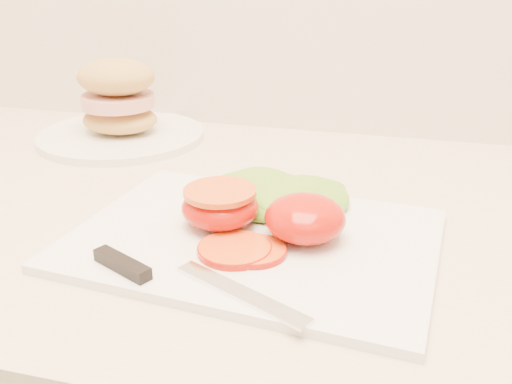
# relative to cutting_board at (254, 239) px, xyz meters

# --- Properties ---
(cutting_board) EXTENTS (0.39, 0.30, 0.01)m
(cutting_board) POSITION_rel_cutting_board_xyz_m (0.00, 0.00, 0.00)
(cutting_board) COLOR white
(cutting_board) RESTS_ON counter
(tomato_half_dome) EXTENTS (0.08, 0.08, 0.05)m
(tomato_half_dome) POSITION_rel_cutting_board_xyz_m (0.05, 0.01, 0.03)
(tomato_half_dome) COLOR #AF0F06
(tomato_half_dome) RESTS_ON cutting_board
(tomato_half_cut) EXTENTS (0.08, 0.08, 0.04)m
(tomato_half_cut) POSITION_rel_cutting_board_xyz_m (-0.04, 0.01, 0.03)
(tomato_half_cut) COLOR #AF0F06
(tomato_half_cut) RESTS_ON cutting_board
(tomato_slice_0) EXTENTS (0.07, 0.07, 0.01)m
(tomato_slice_0) POSITION_rel_cutting_board_xyz_m (-0.01, -0.04, 0.01)
(tomato_slice_0) COLOR #D4611F
(tomato_slice_0) RESTS_ON cutting_board
(tomato_slice_1) EXTENTS (0.06, 0.06, 0.01)m
(tomato_slice_1) POSITION_rel_cutting_board_xyz_m (0.01, -0.04, 0.01)
(tomato_slice_1) COLOR #D4611F
(tomato_slice_1) RESTS_ON cutting_board
(lettuce_leaf_0) EXTENTS (0.17, 0.16, 0.03)m
(lettuce_leaf_0) POSITION_rel_cutting_board_xyz_m (-0.01, 0.08, 0.02)
(lettuce_leaf_0) COLOR #6DB12F
(lettuce_leaf_0) RESTS_ON cutting_board
(lettuce_leaf_1) EXTENTS (0.15, 0.14, 0.03)m
(lettuce_leaf_1) POSITION_rel_cutting_board_xyz_m (0.04, 0.08, 0.02)
(lettuce_leaf_1) COLOR #6DB12F
(lettuce_leaf_1) RESTS_ON cutting_board
(knife) EXTENTS (0.22, 0.08, 0.01)m
(knife) POSITION_rel_cutting_board_xyz_m (-0.05, -0.10, 0.01)
(knife) COLOR silver
(knife) RESTS_ON cutting_board
(sandwich_plate) EXTENTS (0.26, 0.26, 0.13)m
(sandwich_plate) POSITION_rel_cutting_board_xyz_m (-0.30, 0.29, 0.04)
(sandwich_plate) COLOR white
(sandwich_plate) RESTS_ON counter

